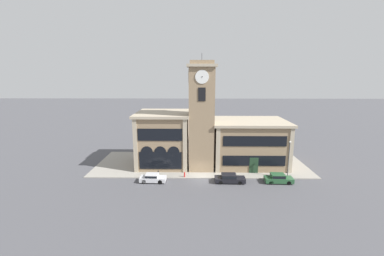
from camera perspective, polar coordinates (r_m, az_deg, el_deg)
ground_plane at (r=42.95m, az=2.15°, el=-11.21°), size 300.00×300.00×0.00m
sidewalk_kerb at (r=49.66m, az=1.96°, el=-7.90°), size 39.11×14.44×0.15m
clock_tower at (r=44.77m, az=2.11°, el=2.52°), size 5.02×5.02×20.28m
town_hall_left_wing at (r=48.80m, az=-6.31°, el=-2.28°), size 9.88×10.68×9.95m
town_hall_right_wing at (r=49.63m, az=12.46°, el=-3.13°), size 13.79×10.68×8.48m
parked_car_near at (r=41.97m, az=-8.74°, el=-10.87°), size 4.15×1.94×1.32m
parked_car_mid at (r=41.75m, az=8.32°, el=-10.96°), size 4.84×1.97×1.38m
parked_car_far at (r=43.40m, az=18.63°, el=-10.52°), size 4.40×1.93×1.45m
street_lamp at (r=44.50m, az=20.77°, el=-5.43°), size 0.36×0.36×6.24m
bollard at (r=43.60m, az=-7.50°, el=-10.00°), size 0.18×0.18×1.06m
fire_hydrant at (r=43.15m, az=-1.68°, el=-10.28°), size 0.22×0.22×0.87m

